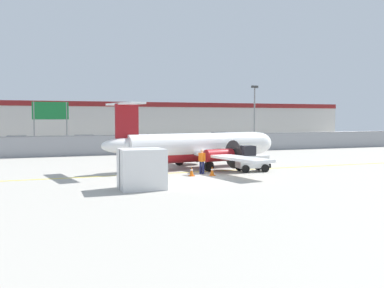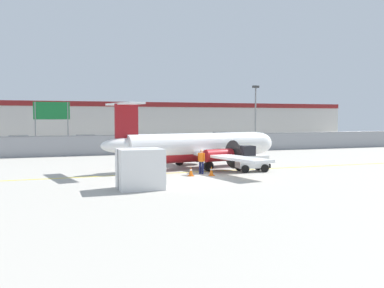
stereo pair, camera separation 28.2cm
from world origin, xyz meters
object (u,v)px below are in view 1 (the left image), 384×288
traffic_cone_near_left (212,171)px  parked_car_0 (16,142)px  baggage_tug (251,160)px  traffic_cone_near_right (192,171)px  cargo_container (142,169)px  highway_sign (51,115)px  ground_crew_worker (202,160)px  apron_light_pole (254,114)px  parked_car_1 (51,143)px  parked_car_4 (157,140)px  parked_car_6 (219,137)px  parked_car_5 (200,140)px  parked_car_3 (129,142)px  commuter_airplane (200,147)px  parked_car_2 (83,141)px

traffic_cone_near_left → parked_car_0: (-13.19, 29.79, 0.58)m
baggage_tug → traffic_cone_near_right: 4.98m
traffic_cone_near_left → parked_car_0: parked_car_0 is taller
traffic_cone_near_right → parked_car_0: size_ratio=0.15×
cargo_container → highway_sign: bearing=100.1°
parked_car_0 → ground_crew_worker: bearing=116.9°
apron_light_pole → parked_car_1: bearing=146.4°
parked_car_4 → parked_car_6: bearing=21.4°
traffic_cone_near_left → parked_car_5: 28.26m
cargo_container → parked_car_1: (-3.53, 31.11, -0.21)m
parked_car_0 → parked_car_6: size_ratio=1.02×
traffic_cone_near_right → ground_crew_worker: bearing=36.8°
baggage_tug → parked_car_0: bearing=125.5°
parked_car_5 → parked_car_6: same height
ground_crew_worker → traffic_cone_near_right: 1.46m
parked_car_3 → parked_car_6: same height
parked_car_4 → apron_light_pole: 16.30m
parked_car_1 → traffic_cone_near_left: bearing=110.1°
ground_crew_worker → highway_sign: size_ratio=0.31×
parked_car_4 → apron_light_pole: apron_light_pole is taller
ground_crew_worker → parked_car_5: bearing=-150.1°
parked_car_5 → highway_sign: size_ratio=0.79×
commuter_airplane → ground_crew_worker: bearing=-119.0°
baggage_tug → parked_car_0: (-16.72, 28.73, 0.04)m
parked_car_1 → parked_car_0: bearing=-27.2°
parked_car_0 → apron_light_pole: size_ratio=0.59×
parked_car_2 → parked_car_5: (14.77, -2.87, 0.00)m
parked_car_1 → parked_car_5: 18.79m
traffic_cone_near_right → parked_car_1: parked_car_1 is taller
baggage_tug → parked_car_4: size_ratio=0.57×
cargo_container → traffic_cone_near_left: bearing=32.7°
apron_light_pole → baggage_tug: bearing=-119.4°
parked_car_5 → highway_sign: (-19.03, -6.52, 3.24)m
parked_car_0 → traffic_cone_near_right: bearing=114.6°
cargo_container → traffic_cone_near_left: 6.73m
ground_crew_worker → parked_car_4: (4.57, 27.59, -0.06)m
baggage_tug → parked_car_2: 29.72m
cargo_container → parked_car_1: cargo_container is taller
traffic_cone_near_right → parked_car_3: size_ratio=0.15×
baggage_tug → cargo_container: cargo_container is taller
parked_car_1 → parked_car_6: 24.75m
ground_crew_worker → parked_car_0: same height
parked_car_2 → commuter_airplane: bearing=99.4°
traffic_cone_near_left → apron_light_pole: size_ratio=0.09×
parked_car_2 → parked_car_3: 6.47m
parked_car_4 → highway_sign: 16.54m
highway_sign → parked_car_2: bearing=65.6°
traffic_cone_near_left → parked_car_1: 29.10m
highway_sign → apron_light_pole: bearing=-16.0°
parked_car_1 → parked_car_4: (13.48, 1.09, 0.00)m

